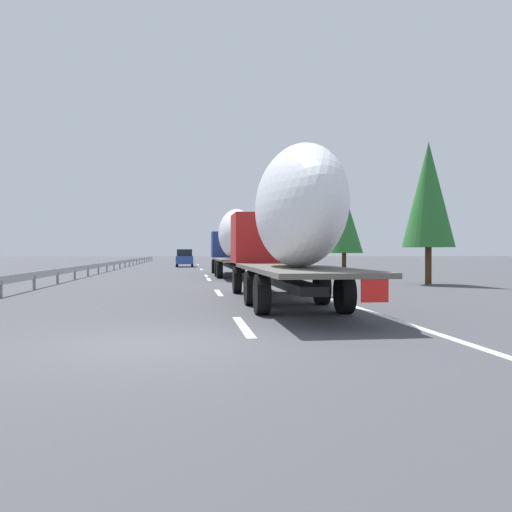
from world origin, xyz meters
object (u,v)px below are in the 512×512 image
Objects in this scene: car_yellow_coupe at (186,256)px; road_sign at (248,247)px; truck_lead at (234,239)px; truck_trailing at (289,222)px; car_blue_sedan at (185,258)px; car_silver_hatch at (185,257)px; car_white_van at (184,255)px.

road_sign is (-33.71, -6.52, 1.13)m from car_yellow_coupe.
truck_trailing reaches higher than truck_lead.
truck_trailing is at bearing -175.29° from car_blue_sedan.
car_silver_hatch is 0.96× the size of car_white_van.
road_sign is (-23.95, -6.62, 1.19)m from car_silver_hatch.
truck_trailing reaches higher than car_yellow_coupe.
car_blue_sedan is 0.93× the size of car_white_van.
car_yellow_coupe is at bearing -178.78° from car_white_van.
car_yellow_coupe is at bearing -0.55° from car_silver_hatch.
road_sign is at bearing -164.56° from car_silver_hatch.
car_yellow_coupe is 1.05× the size of car_silver_hatch.
truck_trailing reaches higher than car_blue_sedan.
truck_trailing reaches higher than car_silver_hatch.
truck_lead reaches higher than road_sign.
car_silver_hatch is (43.59, 3.52, -1.53)m from truck_lead.
truck_trailing is 41.32m from car_blue_sedan.
truck_lead is at bearing -171.35° from car_blue_sedan.
car_silver_hatch is at bearing 179.45° from car_yellow_coupe.
car_white_van is at bearing 0.55° from car_silver_hatch.
road_sign is at bearing -169.05° from car_yellow_coupe.
truck_lead reaches higher than car_silver_hatch.
car_white_van is at bearing 3.10° from truck_lead.
car_silver_hatch is at bearing 3.22° from truck_trailing.
car_blue_sedan is at bearing -179.54° from car_white_van.
truck_lead is at bearing -176.33° from car_yellow_coupe.
road_sign is at bearing -4.60° from truck_trailing.
car_silver_hatch is 24.88m from road_sign.
truck_trailing is 3.10× the size of car_silver_hatch.
road_sign reaches higher than car_yellow_coupe.
truck_lead is 3.46× the size of car_blue_sedan.
truck_lead is 18.86m from truck_trailing.
car_yellow_coupe is 1.44× the size of road_sign.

